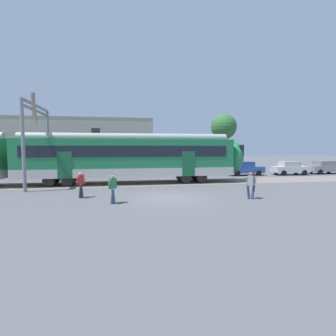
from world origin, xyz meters
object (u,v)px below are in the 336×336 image
object	(u,v)px
pedestrian_grey	(251,183)
parked_car_silver	(290,168)
pedestrian_red	(81,182)
parked_car_grey	(325,167)
commuter_train	(22,158)
parked_car_blue	(245,168)
pedestrian_green	(113,186)

from	to	relation	value
pedestrian_grey	parked_car_silver	bearing A→B (deg)	47.48
pedestrian_red	parked_car_silver	xyz separation A→B (m)	(21.42, 10.08, -0.18)
pedestrian_red	parked_car_grey	world-z (taller)	pedestrian_red
pedestrian_red	parked_car_grey	distance (m)	28.24
commuter_train	parked_car_blue	size ratio (longest dim) A/B	9.48
commuter_train	pedestrian_red	world-z (taller)	commuter_train
pedestrian_red	pedestrian_green	bearing A→B (deg)	-45.91
commuter_train	pedestrian_grey	xyz separation A→B (m)	(15.58, -8.31, -1.26)
parked_car_blue	pedestrian_green	bearing A→B (deg)	-138.32
commuter_train	pedestrian_red	size ratio (longest dim) A/B	22.83
parked_car_blue	commuter_train	bearing A→B (deg)	-168.39
parked_car_silver	parked_car_blue	bearing A→B (deg)	174.87
parked_car_grey	commuter_train	bearing A→B (deg)	-172.23
parked_car_blue	parked_car_silver	world-z (taller)	same
pedestrian_grey	commuter_train	bearing A→B (deg)	151.92
commuter_train	parked_car_silver	xyz separation A→B (m)	(26.83, 3.95, -1.47)
commuter_train	parked_car_blue	xyz separation A→B (m)	(21.54, 4.43, -1.47)
pedestrian_grey	parked_car_grey	xyz separation A→B (m)	(16.06, 12.63, -0.21)
parked_car_silver	pedestrian_red	bearing A→B (deg)	-154.79
parked_car_blue	parked_car_grey	world-z (taller)	same
pedestrian_green	parked_car_grey	bearing A→B (deg)	27.25
pedestrian_red	parked_car_grey	xyz separation A→B (m)	(26.23, 10.45, -0.18)
commuter_train	pedestrian_red	distance (m)	8.28
pedestrian_grey	parked_car_silver	world-z (taller)	pedestrian_grey
pedestrian_grey	parked_car_grey	world-z (taller)	pedestrian_grey
commuter_train	parked_car_grey	distance (m)	31.97
commuter_train	pedestrian_green	distance (m)	11.09
pedestrian_red	pedestrian_grey	distance (m)	10.40
pedestrian_green	parked_car_silver	world-z (taller)	pedestrian_green
parked_car_silver	commuter_train	bearing A→B (deg)	-171.62
pedestrian_red	pedestrian_green	world-z (taller)	same
pedestrian_red	parked_car_blue	xyz separation A→B (m)	(16.13, 10.56, -0.18)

